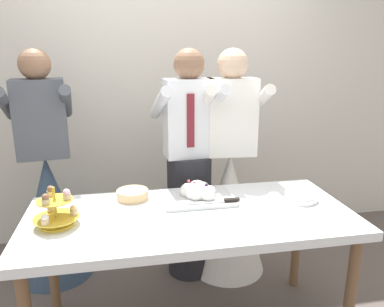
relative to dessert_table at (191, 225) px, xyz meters
The scene contains 9 objects.
rear_wall 1.58m from the dessert_table, 90.00° to the left, with size 5.20×0.10×2.90m, color beige.
dessert_table is the anchor object (origin of this frame).
cupcake_stand 0.72m from the dessert_table, behind, with size 0.23×0.23×0.21m.
main_cake_tray 0.22m from the dessert_table, 66.42° to the left, with size 0.44×0.31×0.12m.
plate_stack 0.69m from the dessert_table, ahead, with size 0.19×0.19×0.04m.
round_cake 0.41m from the dessert_table, 141.34° to the left, with size 0.24×0.24×0.07m.
person_groom 0.65m from the dessert_table, 80.29° to the left, with size 0.50×0.52×1.66m.
person_bride 0.76m from the dessert_table, 57.02° to the left, with size 0.56×0.56×1.66m.
person_guest 1.21m from the dessert_table, 138.00° to the left, with size 0.56×0.56×1.66m.
Camera 1 is at (-0.35, -1.87, 1.65)m, focal length 35.01 mm.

